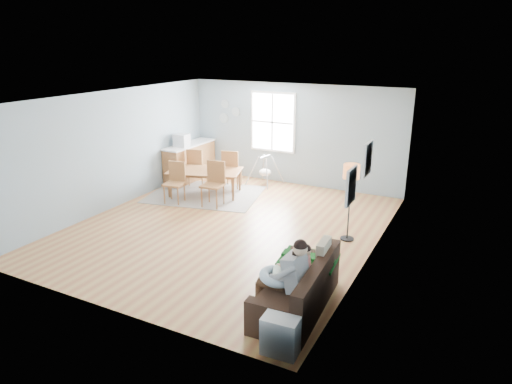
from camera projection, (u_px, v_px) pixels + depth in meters
The scene contains 22 objects.
room at pixel (226, 112), 8.89m from camera, with size 8.40×9.40×3.90m.
window at pixel (273, 122), 12.32m from camera, with size 1.32×0.08×1.62m.
pictures at pixel (360, 172), 6.90m from camera, with size 0.05×1.34×0.74m.
wall_plates at pixel (228, 112), 12.87m from camera, with size 0.67×0.02×0.66m.
sofa at pixel (300, 292), 6.63m from camera, with size 0.91×1.92×0.76m.
green_throw at pixel (309, 259), 7.13m from camera, with size 0.86×0.71×0.04m, color #145817.
beige_pillow at pixel (323, 254), 6.85m from camera, with size 0.12×0.44×0.44m, color tan.
father at pixel (286, 275), 6.32m from camera, with size 0.87×0.41×1.22m.
nursing_pillow at pixel (277, 276), 6.39m from camera, with size 0.50×0.50×0.14m, color silver.
infant at pixel (277, 271), 6.40m from camera, with size 0.20×0.33×0.12m.
toddler at pixel (300, 262), 6.69m from camera, with size 0.48×0.24×0.75m.
floor_lamp at pixel (351, 178), 8.63m from camera, with size 0.31×0.31×1.53m.
storage_cube at pixel (282, 333), 5.71m from camera, with size 0.48×0.43×0.51m.
rug at pixel (205, 194), 11.66m from camera, with size 2.73×2.07×0.01m, color gray.
dining_table at pixel (205, 183), 11.57m from camera, with size 1.81×1.01×0.64m, color brown.
chair_sw at pixel (175, 179), 10.99m from camera, with size 0.52×0.52×0.98m.
chair_se at pixel (214, 180), 10.74m from camera, with size 0.53×0.53×1.06m.
chair_nw at pixel (196, 164), 12.21m from camera, with size 0.55×0.55×1.02m.
chair_ne at pixel (231, 167), 11.97m from camera, with size 0.57×0.57×1.04m.
counter at pixel (190, 162), 12.77m from camera, with size 0.58×1.85×1.03m.
monitor at pixel (182, 140), 12.26m from camera, with size 0.38×0.36×0.34m.
baby_swing at pixel (265, 172), 12.39m from camera, with size 0.91×0.92×0.79m.
Camera 1 is at (4.60, -7.68, 3.73)m, focal length 32.00 mm.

